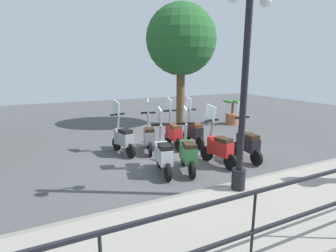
{
  "coord_description": "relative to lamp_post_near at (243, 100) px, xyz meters",
  "views": [
    {
      "loc": [
        -6.05,
        3.49,
        2.46
      ],
      "look_at": [
        0.2,
        0.5,
        0.9
      ],
      "focal_mm": 28.0,
      "sensor_mm": 36.0,
      "label": 1
    }
  ],
  "objects": [
    {
      "name": "ground_plane",
      "position": [
        2.4,
        -0.24,
        -1.88
      ],
      "size": [
        28.0,
        28.0,
        0.0
      ],
      "primitive_type": "plane",
      "color": "#4C4C4F"
    },
    {
      "name": "promenade_walkway",
      "position": [
        -0.75,
        -0.24,
        -1.8
      ],
      "size": [
        2.2,
        20.0,
        0.15
      ],
      "color": "gray",
      "rests_on": "ground_plane"
    },
    {
      "name": "lamp_post_near",
      "position": [
        0.0,
        0.0,
        0.0
      ],
      "size": [
        0.26,
        0.9,
        3.93
      ],
      "color": "black",
      "rests_on": "promenade_walkway"
    },
    {
      "name": "tree_distant",
      "position": [
        6.43,
        -2.17,
        1.68
      ],
      "size": [
        2.95,
        2.95,
        5.06
      ],
      "color": "brown",
      "rests_on": "ground_plane"
    },
    {
      "name": "potted_palm",
      "position": [
        5.37,
        -4.21,
        -1.43
      ],
      "size": [
        1.06,
        0.66,
        1.05
      ],
      "color": "#9E5B3D",
      "rests_on": "ground_plane"
    },
    {
      "name": "scooter_near_0",
      "position": [
        1.49,
        -1.54,
        -1.4
      ],
      "size": [
        1.23,
        0.44,
        1.54
      ],
      "rotation": [
        0.0,
        0.0,
        -0.07
      ],
      "color": "black",
      "rests_on": "ground_plane"
    },
    {
      "name": "scooter_near_1",
      "position": [
        1.51,
        -0.64,
        -1.4
      ],
      "size": [
        1.22,
        0.48,
        1.54
      ],
      "rotation": [
        0.0,
        0.0,
        0.19
      ],
      "color": "black",
      "rests_on": "ground_plane"
    },
    {
      "name": "scooter_near_2",
      "position": [
        1.48,
        0.28,
        -1.4
      ],
      "size": [
        1.2,
        0.54,
        1.54
      ],
      "rotation": [
        0.0,
        0.0,
        -0.28
      ],
      "color": "black",
      "rests_on": "ground_plane"
    },
    {
      "name": "scooter_near_3",
      "position": [
        1.62,
        0.85,
        -1.4
      ],
      "size": [
        1.22,
        0.48,
        1.54
      ],
      "rotation": [
        0.0,
        0.0,
        -0.19
      ],
      "color": "black",
      "rests_on": "ground_plane"
    },
    {
      "name": "scooter_far_0",
      "position": [
        3.24,
        -0.93,
        -1.4
      ],
      "size": [
        1.23,
        0.44,
        1.54
      ],
      "rotation": [
        0.0,
        0.0,
        -0.01
      ],
      "color": "black",
      "rests_on": "ground_plane"
    },
    {
      "name": "scooter_far_1",
      "position": [
        3.35,
        -0.28,
        -1.4
      ],
      "size": [
        1.23,
        0.44,
        1.54
      ],
      "rotation": [
        0.0,
        0.0,
        -0.06
      ],
      "color": "black",
      "rests_on": "ground_plane"
    },
    {
      "name": "scooter_far_2",
      "position": [
        3.29,
        0.55,
        -1.4
      ],
      "size": [
        1.2,
        0.55,
        1.54
      ],
      "rotation": [
        0.0,
        0.0,
        -0.31
      ],
      "color": "black",
      "rests_on": "ground_plane"
    },
    {
      "name": "scooter_far_3",
      "position": [
        3.42,
        1.3,
        -1.4
      ],
      "size": [
        1.22,
        0.51,
        1.54
      ],
      "rotation": [
        0.0,
        0.0,
        0.23
      ],
      "color": "black",
      "rests_on": "ground_plane"
    }
  ]
}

